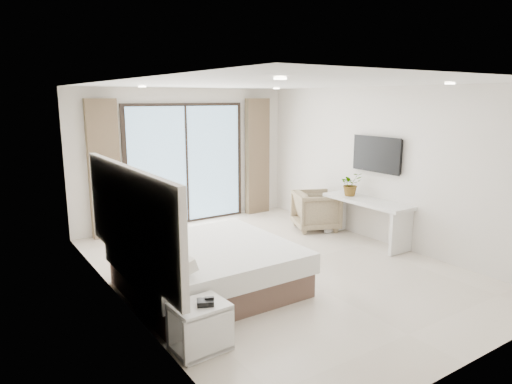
% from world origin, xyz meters
% --- Properties ---
extents(ground, '(6.20, 6.20, 0.00)m').
position_xyz_m(ground, '(0.00, 0.00, 0.00)').
color(ground, beige).
rests_on(ground, ground).
extents(room_shell, '(4.62, 6.22, 2.72)m').
position_xyz_m(room_shell, '(-0.20, 0.73, 1.58)').
color(room_shell, silver).
rests_on(room_shell, ground).
extents(bed, '(2.12, 2.02, 0.73)m').
position_xyz_m(bed, '(-1.25, -0.17, 0.31)').
color(bed, brown).
rests_on(bed, ground).
extents(nightstand, '(0.56, 0.47, 0.49)m').
position_xyz_m(nightstand, '(-2.00, -1.44, 0.25)').
color(nightstand, silver).
rests_on(nightstand, ground).
extents(phone, '(0.20, 0.18, 0.05)m').
position_xyz_m(phone, '(-1.96, -1.49, 0.52)').
color(phone, black).
rests_on(phone, nightstand).
extents(console_desk, '(0.53, 1.69, 0.77)m').
position_xyz_m(console_desk, '(2.04, 0.11, 0.57)').
color(console_desk, silver).
rests_on(console_desk, ground).
extents(plant, '(0.47, 0.50, 0.33)m').
position_xyz_m(plant, '(2.04, 0.51, 0.94)').
color(plant, '#33662D').
rests_on(plant, console_desk).
extents(armchair, '(1.00, 1.03, 0.82)m').
position_xyz_m(armchair, '(1.85, 1.21, 0.41)').
color(armchair, '#9C8A66').
rests_on(armchair, ground).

